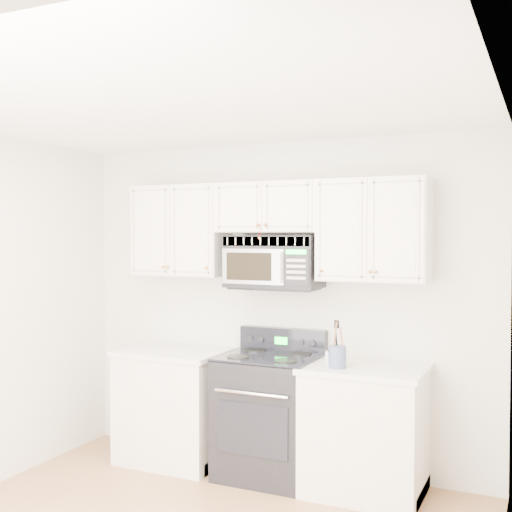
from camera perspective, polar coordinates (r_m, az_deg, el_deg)
The scene contains 9 objects.
room at distance 3.67m, azimuth -8.56°, elevation -6.87°, with size 3.51×3.51×2.61m.
base_cabinet_left at distance 5.46m, azimuth -7.23°, elevation -13.35°, with size 0.86×0.65×0.92m.
base_cabinet_right at distance 4.85m, azimuth 9.67°, elevation -15.35°, with size 0.86×0.65×0.92m.
range at distance 5.07m, azimuth 1.24°, elevation -13.86°, with size 0.73×0.67×1.11m.
upper_cabinets at distance 5.03m, azimuth 1.36°, elevation 2.72°, with size 2.44×0.37×0.75m.
microwave at distance 5.00m, azimuth 1.60°, elevation -0.49°, with size 0.73×0.42×0.40m.
utensil_crock at distance 4.62m, azimuth 7.25°, elevation -8.82°, with size 0.12×0.12×0.33m.
shaker_salt at distance 4.79m, azimuth 6.38°, elevation -8.86°, with size 0.04×0.04×0.09m.
shaker_pepper at distance 4.73m, azimuth 7.81°, elevation -9.00°, with size 0.04×0.04×0.09m.
Camera 1 is at (1.99, -3.04, 1.85)m, focal length 45.00 mm.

